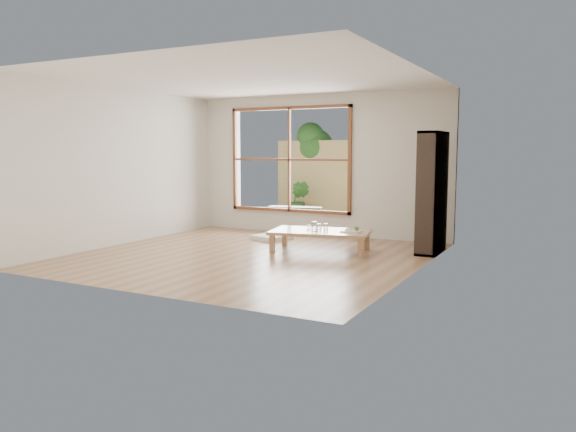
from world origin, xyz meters
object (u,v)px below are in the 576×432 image
(low_table, at_px, (320,233))
(garden_bench, at_px, (296,209))
(food_tray, at_px, (352,231))
(bookshelf, at_px, (432,193))

(low_table, distance_m, garden_bench, 3.18)
(low_table, distance_m, food_tray, 0.51)
(food_tray, height_order, garden_bench, food_tray)
(food_tray, bearing_deg, garden_bench, 130.69)
(low_table, height_order, garden_bench, garden_bench)
(low_table, relative_size, bookshelf, 0.89)
(bookshelf, bearing_deg, food_tray, -149.04)
(low_table, height_order, bookshelf, bookshelf)
(food_tray, bearing_deg, low_table, -172.52)
(bookshelf, distance_m, food_tray, 1.36)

